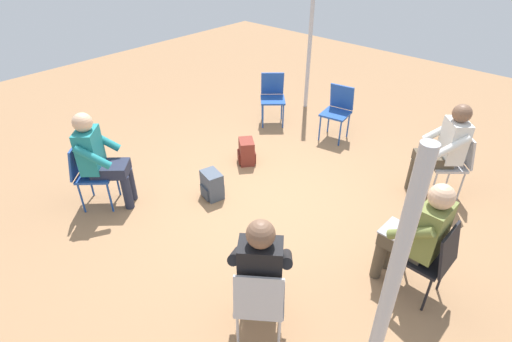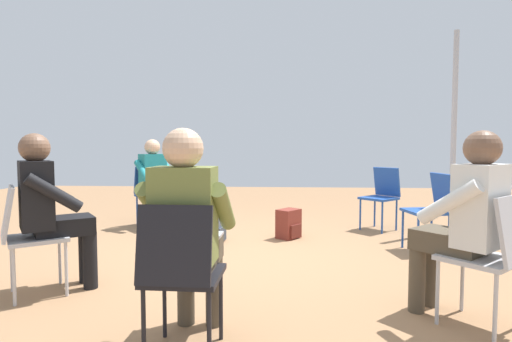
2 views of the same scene
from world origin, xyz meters
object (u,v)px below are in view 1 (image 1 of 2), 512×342
chair_southwest (259,300)px  person_in_white (444,146)px  backpack_near_laptop_user (247,153)px  person_in_teal (99,156)px  chair_south (432,257)px  backpack_by_empty_chair (212,186)px  person_in_black (261,267)px  chair_east (338,109)px  chair_northwest (89,170)px  chair_southeast (454,160)px  person_with_laptop (419,231)px  chair_northeast (273,95)px

chair_southwest → person_in_white: bearing=48.1°
person_in_white → backpack_near_laptop_user: 2.60m
person_in_teal → chair_south: bearing=65.6°
backpack_near_laptop_user → backpack_by_empty_chair: size_ratio=1.00×
person_in_black → backpack_by_empty_chair: (0.99, 1.71, -0.54)m
chair_east → person_in_white: bearing=156.0°
backpack_by_empty_chair → chair_northwest: bearing=138.1°
chair_southwest → person_in_teal: size_ratio=0.69×
chair_southwest → person_in_teal: bearing=139.3°
chair_northwest → backpack_by_empty_chair: size_ratio=2.36×
chair_northwest → chair_southwest: bearing=45.2°
chair_southwest → person_in_black: 0.26m
person_in_white → chair_east: bearing=33.9°
chair_south → person_in_teal: bearing=110.9°
person_in_black → backpack_by_empty_chair: size_ratio=3.44×
chair_east → chair_southwest: bearing=103.7°
chair_south → backpack_by_empty_chair: chair_south is taller
chair_southeast → person_with_laptop: 1.85m
chair_south → backpack_by_empty_chair: bearing=97.3°
chair_northwest → chair_east: bearing=116.6°
person_in_white → backpack_by_empty_chair: person_in_white is taller
person_in_teal → backpack_by_empty_chair: 1.39m
person_with_laptop → backpack_by_empty_chair: person_with_laptop is taller
chair_southwest → person_in_black: person_in_black is taller
chair_east → person_in_teal: person_in_teal is taller
person_in_teal → backpack_near_laptop_user: 2.03m
person_with_laptop → chair_northeast: bearing=61.5°
person_with_laptop → backpack_by_empty_chair: bearing=97.8°
chair_northeast → person_in_white: (-0.20, -2.90, 0.20)m
chair_southeast → person_in_teal: person_in_teal is taller
chair_southwest → chair_northwest: bearing=141.9°
person_in_teal → backpack_by_empty_chair: person_in_teal is taller
chair_east → backpack_by_empty_chair: (-2.44, 0.27, -0.34)m
person_in_white → person_in_black: bearing=131.6°
chair_northeast → chair_south: 3.97m
chair_southeast → person_in_black: bearing=129.6°
chair_south → chair_east: (2.17, 2.36, 0.00)m
chair_northeast → backpack_by_empty_chair: 2.36m
chair_southeast → person_in_black: person_in_black is taller
backpack_by_empty_chair → chair_south: bearing=-84.1°
chair_northwest → person_in_black: size_ratio=0.69×
chair_east → chair_northwest: bearing=61.0°
chair_east → backpack_near_laptop_user: size_ratio=2.36×
chair_northwest → person_with_laptop: bearing=67.7°
person_in_black → chair_northeast: bearing=91.6°
chair_south → person_in_black: (-1.26, 0.93, 0.20)m
chair_southeast → person_in_white: bearing=90.0°
chair_northeast → chair_southeast: same height
chair_northeast → chair_east: same height
chair_east → person_in_black: (-3.43, -1.43, 0.20)m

